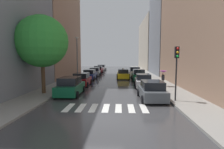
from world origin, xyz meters
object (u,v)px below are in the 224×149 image
parked_car_left_fourth (95,72)px  street_tree_left (42,41)px  parked_car_left_nearest (70,87)px  parked_car_right_second (143,81)px  parked_car_left_second (82,80)px  parked_car_left_sixth (102,68)px  parked_car_right_nearest (152,91)px  parked_car_right_third (139,75)px  parked_car_left_third (90,75)px  parked_car_left_fifth (98,70)px  parked_car_right_fourth (134,72)px  taxi_midroad (123,74)px  pedestrian_foreground (163,75)px  lamp_post_left (77,55)px  traffic_light_right_corner (177,61)px

parked_car_left_fourth → street_tree_left: bearing=170.1°
parked_car_left_nearest → parked_car_right_second: bearing=-57.5°
parked_car_left_second → parked_car_left_sixth: size_ratio=0.89×
parked_car_right_nearest → parked_car_right_third: parked_car_right_third is taller
parked_car_left_second → parked_car_right_second: parked_car_left_second is taller
parked_car_left_sixth → street_tree_left: (-2.57, -31.00, 4.36)m
parked_car_left_third → parked_car_left_fifth: parked_car_left_third is taller
parked_car_left_fourth → parked_car_right_nearest: 21.17m
parked_car_left_fourth → parked_car_right_nearest: size_ratio=1.09×
parked_car_left_second → parked_car_right_fourth: (7.64, 11.15, 0.07)m
taxi_midroad → parked_car_right_nearest: bearing=-173.5°
parked_car_right_fourth → taxi_midroad: size_ratio=0.88×
pedestrian_foreground → parked_car_left_nearest: bearing=-101.1°
taxi_midroad → parked_car_left_third: bearing=99.1°
parked_car_right_third → lamp_post_left: lamp_post_left is taller
parked_car_right_nearest → parked_car_left_sixth: bearing=11.9°
parked_car_right_nearest → parked_car_right_third: (0.19, 12.56, 0.06)m
parked_car_right_nearest → traffic_light_right_corner: 3.18m
parked_car_right_second → street_tree_left: (-10.23, -4.54, 4.35)m
parked_car_right_second → traffic_light_right_corner: bearing=-165.1°
parked_car_left_nearest → pedestrian_foreground: pedestrian_foreground is taller
parked_car_left_second → parked_car_left_fifth: (-0.09, 18.81, -0.02)m
parked_car_left_second → taxi_midroad: size_ratio=0.89×
parked_car_left_second → parked_car_left_sixth: (0.01, 25.42, -0.01)m
parked_car_left_sixth → street_tree_left: street_tree_left is taller
parked_car_left_nearest → pedestrian_foreground: bearing=-64.0°
parked_car_right_third → parked_car_right_fourth: 5.90m
lamp_post_left → parked_car_left_second: bearing=-70.8°
parked_car_right_nearest → taxi_midroad: taxi_midroad is taller
parked_car_left_second → parked_car_left_fifth: bearing=0.8°
parked_car_right_third → pedestrian_foreground: bearing=-160.3°
parked_car_right_third → taxi_midroad: taxi_midroad is taller
parked_car_left_third → traffic_light_right_corner: traffic_light_right_corner is taller
parked_car_left_sixth → parked_car_left_third: bearing=-178.3°
street_tree_left → parked_car_left_sixth: bearing=85.3°
parked_car_left_sixth → parked_car_right_third: size_ratio=1.12×
parked_car_left_fourth → street_tree_left: size_ratio=0.63×
parked_car_left_fourth → parked_car_right_fourth: 7.78m
pedestrian_foreground → street_tree_left: bearing=-106.6°
parked_car_left_fourth → taxi_midroad: (5.43, -4.78, 0.02)m
street_tree_left → lamp_post_left: 10.54m
parked_car_right_fourth → parked_car_left_sixth: bearing=27.5°
parked_car_right_nearest → taxi_midroad: 15.13m
taxi_midroad → parked_car_left_sixth: bearing=15.1°
parked_car_right_second → traffic_light_right_corner: traffic_light_right_corner is taller
parked_car_left_nearest → taxi_midroad: size_ratio=0.95×
parked_car_left_nearest → parked_car_left_third: (-0.17, 12.33, -0.05)m
parked_car_left_third → parked_car_left_fourth: bearing=1.3°
parked_car_left_nearest → traffic_light_right_corner: 9.84m
parked_car_left_third → parked_car_right_fourth: 8.94m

